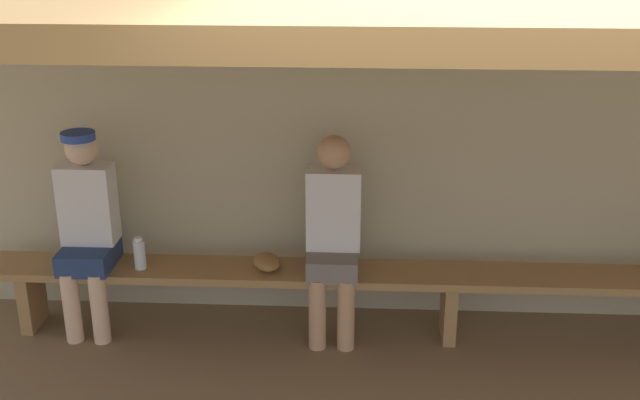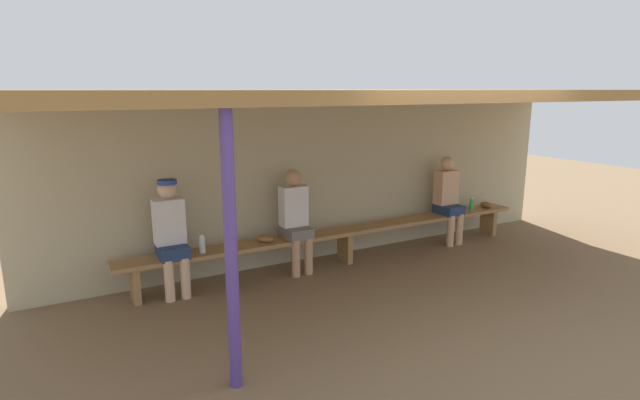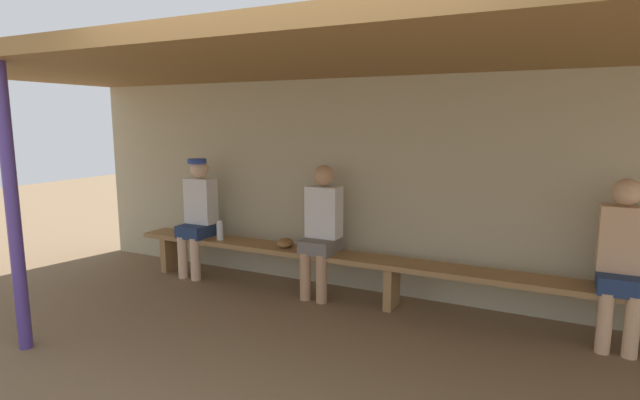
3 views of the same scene
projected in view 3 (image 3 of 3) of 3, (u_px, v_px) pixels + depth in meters
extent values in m
plane|color=brown|center=(320.00, 383.00, 3.39)|extent=(24.00, 24.00, 0.00)
cube|color=#B7AD8C|center=(408.00, 188.00, 4.99)|extent=(8.00, 0.20, 2.20)
cube|color=olive|center=(362.00, 54.00, 3.65)|extent=(8.00, 2.80, 0.12)
cylinder|color=#4C388C|center=(13.00, 211.00, 3.75)|extent=(0.10, 0.10, 2.20)
cube|color=#9E7547|center=(392.00, 263.00, 4.70)|extent=(6.00, 0.36, 0.05)
cube|color=#9E7547|center=(171.00, 253.00, 5.94)|extent=(0.08, 0.29, 0.41)
cube|color=#9E7547|center=(392.00, 287.00, 4.73)|extent=(0.08, 0.29, 0.41)
cube|color=slate|center=(320.00, 245.00, 4.99)|extent=(0.32, 0.40, 0.14)
cylinder|color=tan|center=(305.00, 276.00, 4.94)|extent=(0.11, 0.11, 0.48)
cylinder|color=tan|center=(321.00, 279.00, 4.86)|extent=(0.11, 0.11, 0.48)
cube|color=white|center=(324.00, 212.00, 5.01)|extent=(0.34, 0.20, 0.52)
sphere|color=tan|center=(324.00, 175.00, 4.95)|extent=(0.21, 0.21, 0.21)
cube|color=navy|center=(620.00, 282.00, 3.86)|extent=(0.32, 0.40, 0.14)
cylinder|color=#DBAD84|center=(604.00, 323.00, 3.80)|extent=(0.11, 0.11, 0.48)
cylinder|color=#DBAD84|center=(632.00, 327.00, 3.72)|extent=(0.11, 0.11, 0.48)
cube|color=#DBAD84|center=(623.00, 239.00, 3.88)|extent=(0.34, 0.20, 0.52)
sphere|color=#DBAD84|center=(627.00, 192.00, 3.82)|extent=(0.21, 0.21, 0.21)
cube|color=navy|center=(197.00, 230.00, 5.68)|extent=(0.32, 0.40, 0.14)
cylinder|color=beige|center=(183.00, 257.00, 5.62)|extent=(0.11, 0.11, 0.48)
cylinder|color=beige|center=(195.00, 259.00, 5.54)|extent=(0.11, 0.11, 0.48)
cube|color=white|center=(201.00, 201.00, 5.70)|extent=(0.34, 0.20, 0.52)
sphere|color=beige|center=(200.00, 169.00, 5.64)|extent=(0.21, 0.21, 0.21)
cylinder|color=#2D47A5|center=(197.00, 161.00, 5.59)|extent=(0.21, 0.21, 0.05)
cylinder|color=silver|center=(220.00, 231.00, 5.51)|extent=(0.08, 0.08, 0.19)
cylinder|color=white|center=(220.00, 222.00, 5.49)|extent=(0.05, 0.05, 0.02)
ellipsoid|color=olive|center=(285.00, 243.00, 5.20)|extent=(0.25, 0.29, 0.09)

